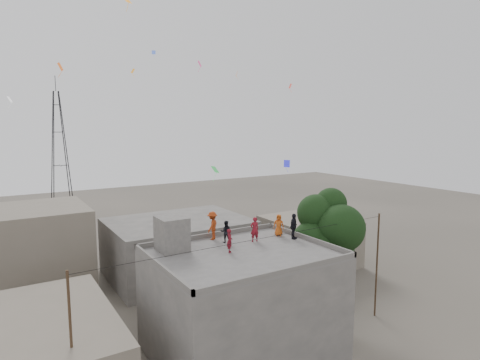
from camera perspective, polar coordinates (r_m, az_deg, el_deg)
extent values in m
plane|color=#464139|center=(25.89, 0.27, -23.32)|extent=(140.00, 140.00, 0.00)
cube|color=#55524F|center=(24.48, 0.28, -17.28)|extent=(10.00, 8.00, 6.00)
cube|color=#5B5856|center=(23.37, 0.28, -10.48)|extent=(10.00, 8.00, 0.10)
cube|color=#55524F|center=(26.57, -4.27, -7.81)|extent=(10.00, 0.15, 0.30)
cube|color=#55524F|center=(20.27, 6.35, -12.79)|extent=(10.00, 0.15, 0.30)
cube|color=#55524F|center=(26.15, 9.55, -8.15)|extent=(0.15, 8.00, 0.30)
cube|color=#55524F|center=(21.23, -11.30, -11.94)|extent=(0.15, 8.00, 0.30)
cube|color=#55524F|center=(23.90, -9.67, -7.55)|extent=(1.60, 1.80, 2.00)
cube|color=#55524F|center=(37.20, -8.74, -9.38)|extent=(12.00, 9.00, 5.00)
cube|color=#6C6355|center=(36.20, -28.07, -9.03)|extent=(9.00, 8.00, 7.00)
cube|color=#6C6355|center=(40.25, 9.72, -8.54)|extent=(7.00, 8.00, 4.40)
cylinder|color=black|center=(29.36, 12.15, -15.22)|extent=(0.44, 0.44, 4.00)
cylinder|color=black|center=(28.95, 12.32, -12.16)|extent=(0.64, 0.91, 2.14)
sphere|color=black|center=(28.29, 12.33, -9.23)|extent=(3.60, 3.60, 3.60)
sphere|color=black|center=(29.03, 13.53, -7.19)|extent=(3.00, 3.00, 3.00)
sphere|color=black|center=(27.93, 10.29, -8.54)|extent=(2.80, 2.80, 2.80)
sphere|color=black|center=(27.65, 14.18, -6.66)|extent=(3.20, 3.20, 3.20)
sphere|color=black|center=(28.17, 10.74, -4.63)|extent=(2.60, 2.60, 2.60)
sphere|color=black|center=(28.59, 12.81, -3.28)|extent=(2.20, 2.20, 2.20)
cylinder|color=black|center=(19.92, -22.79, -21.82)|extent=(0.12, 0.12, 7.40)
cylinder|color=black|center=(30.13, 18.89, -11.41)|extent=(0.12, 0.12, 7.40)
cylinder|color=black|center=(22.30, 3.11, -8.28)|extent=(20.00, 0.52, 0.02)
cylinder|color=black|center=(58.53, -24.96, 2.66)|extent=(1.27, 1.27, 18.01)
cylinder|color=black|center=(58.76, -23.32, 2.76)|extent=(1.27, 1.27, 18.01)
cylinder|color=black|center=(60.44, -23.56, 2.86)|extent=(1.27, 1.27, 18.01)
cylinder|color=black|center=(60.22, -25.16, 2.76)|extent=(1.27, 1.27, 18.01)
cube|color=black|center=(60.11, -23.97, -2.37)|extent=(2.36, 0.08, 0.08)
cube|color=black|center=(60.11, -23.97, -2.37)|extent=(0.08, 2.36, 0.08)
cube|color=black|center=(59.55, -24.20, 1.90)|extent=(1.81, 0.08, 0.08)
cube|color=black|center=(59.55, -24.20, 1.90)|extent=(0.08, 1.81, 0.08)
cube|color=black|center=(59.33, -24.44, 6.23)|extent=(1.26, 0.08, 0.08)
cube|color=black|center=(59.33, -24.44, 6.23)|extent=(0.08, 1.26, 0.08)
cube|color=black|center=(59.40, -24.63, 9.70)|extent=(0.82, 0.08, 0.08)
cube|color=black|center=(59.40, -24.63, 9.70)|extent=(0.08, 0.82, 0.08)
cylinder|color=black|center=(59.60, -24.78, 12.38)|extent=(0.08, 0.08, 2.00)
imported|color=maroon|center=(25.40, 2.08, -7.03)|extent=(0.63, 0.47, 1.58)
imported|color=#BD4F15|center=(26.85, 5.52, -6.40)|extent=(0.84, 0.80, 1.44)
imported|color=black|center=(25.24, -2.04, -7.35)|extent=(0.84, 0.78, 1.39)
imported|color=black|center=(26.19, 7.64, -6.55)|extent=(1.05, 0.83, 1.66)
imported|color=#9A3311|center=(25.89, -3.95, -6.49)|extent=(1.33, 1.29, 1.82)
imported|color=maroon|center=(23.30, -1.48, -8.63)|extent=(0.52, 0.60, 1.38)
plane|color=#E65B18|center=(23.92, -24.20, 14.50)|extent=(0.24, 0.45, 0.39)
plane|color=#DF2372|center=(32.11, -5.76, 16.13)|extent=(0.34, 0.53, 0.44)
plane|color=#FF9E27|center=(29.77, -14.99, 14.77)|extent=(0.36, 0.39, 0.28)
plane|color=#2526D6|center=(27.55, 6.67, 2.33)|extent=(0.16, 0.48, 0.49)
plane|color=white|center=(28.78, -29.92, 9.90)|extent=(0.34, 0.46, 0.35)
plane|color=orange|center=(37.22, -0.45, 14.92)|extent=(0.30, 0.38, 0.39)
plane|color=green|center=(26.45, -3.57, 1.50)|extent=(0.38, 0.59, 0.45)
plane|color=#E33F35|center=(38.04, 7.16, 13.13)|extent=(0.47, 0.38, 0.42)
plane|color=orange|center=(22.08, -15.74, 23.38)|extent=(0.47, 0.42, 0.28)
plane|color=#4667D4|center=(38.38, -12.18, 17.32)|extent=(0.32, 0.18, 0.32)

